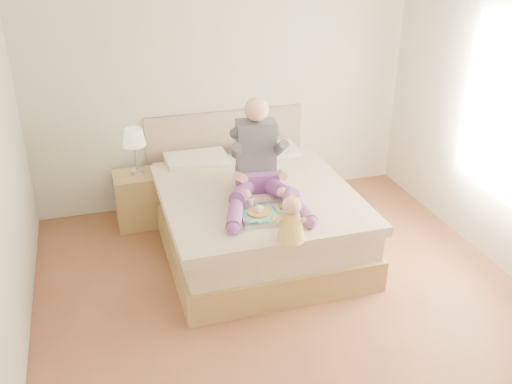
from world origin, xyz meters
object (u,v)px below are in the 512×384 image
object	(u,v)px
adult	(259,167)
tray	(271,212)
nightstand	(138,199)
baby	(291,222)
bed	(252,211)

from	to	relation	value
adult	tray	xyz separation A→B (m)	(-0.03, -0.43, -0.22)
nightstand	tray	xyz separation A→B (m)	(0.97, -1.31, 0.37)
tray	baby	xyz separation A→B (m)	(0.03, -0.40, 0.11)
tray	bed	bearing A→B (deg)	95.07
bed	adult	bearing A→B (deg)	-89.18
bed	baby	distance (m)	1.14
tray	baby	distance (m)	0.42
nightstand	baby	world-z (taller)	baby
bed	tray	world-z (taller)	bed
nightstand	tray	size ratio (longest dim) A/B	1.00
bed	nightstand	distance (m)	1.20
nightstand	tray	bearing A→B (deg)	-54.35
adult	tray	size ratio (longest dim) A/B	2.00
tray	baby	bearing A→B (deg)	-78.25
bed	nightstand	size ratio (longest dim) A/B	4.01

